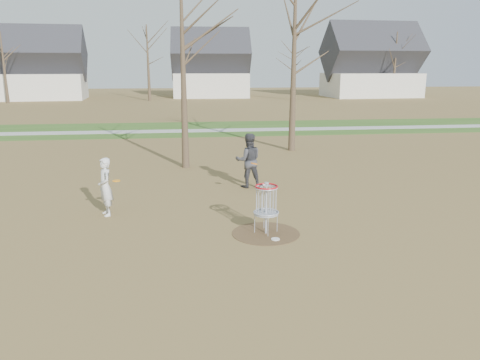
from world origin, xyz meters
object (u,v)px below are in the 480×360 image
(player_throwing, at_px, (248,160))
(disc_grounded, at_px, (275,239))
(player_standing, at_px, (105,187))
(disc_golf_basket, at_px, (266,200))

(player_throwing, bearing_deg, disc_grounded, 87.95)
(player_standing, relative_size, disc_grounded, 7.80)
(player_throwing, xyz_separation_m, disc_golf_basket, (-0.22, -4.86, -0.07))
(player_standing, bearing_deg, player_throwing, 98.07)
(player_standing, bearing_deg, disc_grounded, 37.50)
(player_standing, distance_m, player_throwing, 5.36)
(disc_grounded, bearing_deg, player_standing, 150.11)
(player_standing, height_order, disc_grounded, player_standing)
(player_standing, height_order, player_throwing, player_throwing)
(player_standing, distance_m, disc_grounded, 5.31)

